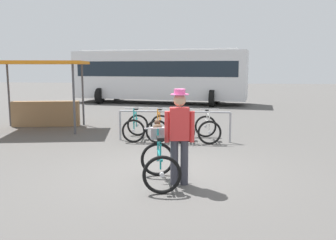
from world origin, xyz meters
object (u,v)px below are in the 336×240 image
(market_stall, at_px, (42,88))
(person_with_featured_bike, at_px, (179,133))
(bus_distant, at_px, (160,73))
(featured_bicycle, at_px, (159,156))
(racked_bike_teal, at_px, (136,127))
(racked_bike_yellow, at_px, (183,128))
(racked_bike_white, at_px, (207,128))
(racked_bike_orange, at_px, (159,127))

(market_stall, bearing_deg, person_with_featured_bike, -46.64)
(bus_distant, height_order, market_stall, bus_distant)
(person_with_featured_bike, bearing_deg, featured_bicycle, 165.62)
(featured_bicycle, distance_m, bus_distant, 14.72)
(racked_bike_teal, xyz_separation_m, racked_bike_yellow, (1.40, -0.00, 0.00))
(racked_bike_white, relative_size, bus_distant, 0.12)
(racked_bike_teal, height_order, bus_distant, bus_distant)
(featured_bicycle, bearing_deg, racked_bike_yellow, 87.61)
(person_with_featured_bike, height_order, market_stall, market_stall)
(racked_bike_teal, bearing_deg, market_stall, 156.98)
(racked_bike_teal, height_order, featured_bicycle, featured_bicycle)
(market_stall, bearing_deg, racked_bike_teal, -23.02)
(racked_bike_teal, height_order, market_stall, market_stall)
(bus_distant, bearing_deg, racked_bike_white, -75.04)
(racked_bike_orange, distance_m, racked_bike_yellow, 0.70)
(racked_bike_teal, height_order, racked_bike_yellow, same)
(person_with_featured_bike, relative_size, bus_distant, 0.17)
(racked_bike_orange, distance_m, person_with_featured_bike, 4.13)
(racked_bike_orange, distance_m, racked_bike_white, 1.40)
(racked_bike_orange, xyz_separation_m, person_with_featured_bike, (0.92, -3.98, 0.58))
(racked_bike_white, xyz_separation_m, person_with_featured_bike, (-0.48, -3.98, 0.58))
(featured_bicycle, bearing_deg, racked_bike_white, 77.48)
(racked_bike_teal, relative_size, racked_bike_orange, 1.01)
(racked_bike_yellow, distance_m, market_stall, 5.31)
(racked_bike_white, bearing_deg, market_stall, 164.99)
(racked_bike_yellow, xyz_separation_m, market_stall, (-4.98, 1.52, 1.03))
(racked_bike_white, distance_m, market_stall, 5.97)
(racked_bike_teal, distance_m, market_stall, 4.02)
(racked_bike_teal, xyz_separation_m, racked_bike_orange, (0.70, -0.00, 0.00))
(racked_bike_yellow, height_order, bus_distant, bus_distant)
(racked_bike_teal, bearing_deg, racked_bike_white, -0.06)
(racked_bike_orange, bearing_deg, racked_bike_white, -0.06)
(racked_bike_yellow, relative_size, racked_bike_white, 0.97)
(person_with_featured_bike, bearing_deg, market_stall, 133.36)
(racked_bike_white, relative_size, person_with_featured_bike, 0.69)
(racked_bike_orange, bearing_deg, bus_distant, 97.73)
(racked_bike_teal, relative_size, person_with_featured_bike, 0.66)
(featured_bicycle, bearing_deg, bus_distant, 97.77)
(bus_distant, bearing_deg, person_with_featured_bike, -80.83)
(racked_bike_white, bearing_deg, featured_bicycle, -102.52)
(racked_bike_white, relative_size, market_stall, 0.34)
(racked_bike_orange, height_order, racked_bike_white, same)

